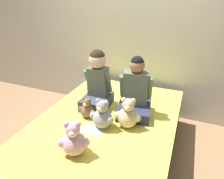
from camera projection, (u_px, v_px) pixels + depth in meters
ground_plane at (106, 156)px, 2.28m from camera, size 14.00×14.00×0.00m
wall_behind_bed at (139, 28)px, 2.69m from camera, size 8.00×0.06×2.50m
bed at (106, 139)px, 2.17m from camera, size 1.40×2.04×0.48m
child_on_left at (97, 83)px, 2.23m from camera, size 0.31×0.39×0.66m
child_on_right at (135, 93)px, 2.10m from camera, size 0.40×0.43×0.64m
teddy_bear_held_by_left_child at (87, 109)px, 2.09m from camera, size 0.19×0.14×0.23m
teddy_bear_held_by_right_child at (128, 115)px, 1.93m from camera, size 0.26×0.20×0.32m
teddy_bear_between_children at (102, 116)px, 1.92m from camera, size 0.26×0.19×0.31m
teddy_bear_at_foot_of_bed at (74, 140)px, 1.60m from camera, size 0.25×0.20×0.31m
sign_card at (92, 130)px, 1.92m from camera, size 0.21×0.15×0.00m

